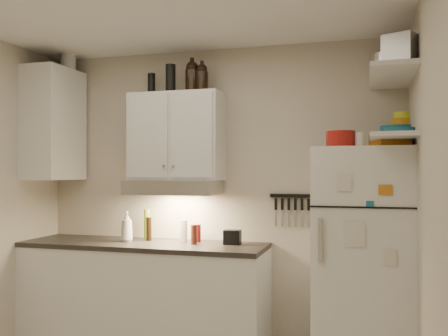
# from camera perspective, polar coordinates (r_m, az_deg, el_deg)

# --- Properties ---
(back_wall) EXTENTS (3.20, 0.02, 2.60)m
(back_wall) POSITION_cam_1_polar(r_m,az_deg,el_deg) (4.40, -0.93, -3.32)
(back_wall) COLOR beige
(back_wall) RESTS_ON ground
(right_wall) EXTENTS (0.02, 3.00, 2.60)m
(right_wall) POSITION_cam_1_polar(r_m,az_deg,el_deg) (2.72, 22.98, -5.08)
(right_wall) COLOR beige
(right_wall) RESTS_ON ground
(base_cabinet) EXTENTS (2.10, 0.60, 0.88)m
(base_cabinet) POSITION_cam_1_polar(r_m,az_deg,el_deg) (4.44, -9.19, -14.54)
(base_cabinet) COLOR white
(base_cabinet) RESTS_ON floor
(countertop) EXTENTS (2.10, 0.62, 0.04)m
(countertop) POSITION_cam_1_polar(r_m,az_deg,el_deg) (4.35, -9.18, -8.65)
(countertop) COLOR #2A2724
(countertop) RESTS_ON base_cabinet
(upper_cabinet) EXTENTS (0.80, 0.33, 0.75)m
(upper_cabinet) POSITION_cam_1_polar(r_m,az_deg,el_deg) (4.34, -5.41, 3.58)
(upper_cabinet) COLOR white
(upper_cabinet) RESTS_ON back_wall
(side_cabinet) EXTENTS (0.33, 0.55, 1.00)m
(side_cabinet) POSITION_cam_1_polar(r_m,az_deg,el_deg) (4.77, -18.86, 4.74)
(side_cabinet) COLOR white
(side_cabinet) RESTS_ON left_wall
(range_hood) EXTENTS (0.76, 0.46, 0.12)m
(range_hood) POSITION_cam_1_polar(r_m,az_deg,el_deg) (4.27, -5.73, -2.20)
(range_hood) COLOR silver
(range_hood) RESTS_ON back_wall
(fridge) EXTENTS (0.70, 0.68, 1.70)m
(fridge) POSITION_cam_1_polar(r_m,az_deg,el_deg) (3.91, 15.58, -10.31)
(fridge) COLOR white
(fridge) RESTS_ON floor
(shelf_hi) EXTENTS (0.30, 0.95, 0.03)m
(shelf_hi) POSITION_cam_1_polar(r_m,az_deg,el_deg) (3.78, 18.60, 9.93)
(shelf_hi) COLOR white
(shelf_hi) RESTS_ON right_wall
(shelf_lo) EXTENTS (0.30, 0.95, 0.03)m
(shelf_lo) POSITION_cam_1_polar(r_m,az_deg,el_deg) (3.73, 18.61, 3.26)
(shelf_lo) COLOR white
(shelf_lo) RESTS_ON right_wall
(knife_strip) EXTENTS (0.42, 0.02, 0.03)m
(knife_strip) POSITION_cam_1_polar(r_m,az_deg,el_deg) (4.22, 8.11, -3.17)
(knife_strip) COLOR black
(knife_strip) RESTS_ON back_wall
(dutch_oven) EXTENTS (0.28, 0.28, 0.12)m
(dutch_oven) POSITION_cam_1_polar(r_m,az_deg,el_deg) (3.82, 13.18, 3.19)
(dutch_oven) COLOR #A61913
(dutch_oven) RESTS_ON fridge
(book_stack) EXTENTS (0.29, 0.32, 0.09)m
(book_stack) POSITION_cam_1_polar(r_m,az_deg,el_deg) (3.73, 18.41, 3.03)
(book_stack) COLOR orange
(book_stack) RESTS_ON fridge
(spice_jar) EXTENTS (0.07, 0.07, 0.11)m
(spice_jar) POSITION_cam_1_polar(r_m,az_deg,el_deg) (3.77, 15.34, 3.12)
(spice_jar) COLOR silver
(spice_jar) RESTS_ON fridge
(stock_pot) EXTENTS (0.37, 0.37, 0.21)m
(stock_pot) POSITION_cam_1_polar(r_m,az_deg,el_deg) (4.12, 18.40, 10.75)
(stock_pot) COLOR silver
(stock_pot) RESTS_ON shelf_hi
(tin_a) EXTENTS (0.27, 0.25, 0.23)m
(tin_a) POSITION_cam_1_polar(r_m,az_deg,el_deg) (3.75, 19.74, 12.03)
(tin_a) COLOR #AAAAAD
(tin_a) RESTS_ON shelf_hi
(tin_b) EXTENTS (0.26, 0.26, 0.19)m
(tin_b) POSITION_cam_1_polar(r_m,az_deg,el_deg) (3.52, 19.58, 12.55)
(tin_b) COLOR #AAAAAD
(tin_b) RESTS_ON shelf_hi
(bowl_teal) EXTENTS (0.26, 0.26, 0.10)m
(bowl_teal) POSITION_cam_1_polar(r_m,az_deg,el_deg) (4.11, 19.20, 3.85)
(bowl_teal) COLOR #19688D
(bowl_teal) RESTS_ON shelf_lo
(bowl_orange) EXTENTS (0.21, 0.21, 0.06)m
(bowl_orange) POSITION_cam_1_polar(r_m,az_deg,el_deg) (4.21, 19.93, 4.88)
(bowl_orange) COLOR orange
(bowl_orange) RESTS_ON bowl_teal
(bowl_yellow) EXTENTS (0.16, 0.16, 0.05)m
(bowl_yellow) POSITION_cam_1_polar(r_m,az_deg,el_deg) (4.22, 19.92, 5.65)
(bowl_yellow) COLOR #E3F22A
(bowl_yellow) RESTS_ON bowl_orange
(plates) EXTENTS (0.24, 0.24, 0.06)m
(plates) POSITION_cam_1_polar(r_m,az_deg,el_deg) (3.74, 19.57, 3.90)
(plates) COLOR #19688D
(plates) RESTS_ON shelf_lo
(growler_a) EXTENTS (0.12, 0.12, 0.28)m
(growler_a) POSITION_cam_1_polar(r_m,az_deg,el_deg) (4.34, -3.67, 10.39)
(growler_a) COLOR black
(growler_a) RESTS_ON upper_cabinet
(growler_b) EXTENTS (0.14, 0.14, 0.25)m
(growler_b) POSITION_cam_1_polar(r_m,az_deg,el_deg) (4.32, -2.54, 10.27)
(growler_b) COLOR black
(growler_b) RESTS_ON upper_cabinet
(thermos_a) EXTENTS (0.10, 0.10, 0.25)m
(thermos_a) POSITION_cam_1_polar(r_m,az_deg,el_deg) (4.40, -6.13, 10.09)
(thermos_a) COLOR black
(thermos_a) RESTS_ON upper_cabinet
(thermos_b) EXTENTS (0.08, 0.08, 0.20)m
(thermos_b) POSITION_cam_1_polar(r_m,az_deg,el_deg) (4.53, -8.29, 9.44)
(thermos_b) COLOR black
(thermos_b) RESTS_ON upper_cabinet
(side_jar) EXTENTS (0.15, 0.15, 0.18)m
(side_jar) POSITION_cam_1_polar(r_m,az_deg,el_deg) (4.90, -17.36, 11.58)
(side_jar) COLOR silver
(side_jar) RESTS_ON side_cabinet
(soap_bottle) EXTENTS (0.14, 0.15, 0.29)m
(soap_bottle) POSITION_cam_1_polar(r_m,az_deg,el_deg) (4.40, -11.05, -6.38)
(soap_bottle) COLOR white
(soap_bottle) RESTS_ON countertop
(pepper_mill) EXTENTS (0.05, 0.05, 0.16)m
(pepper_mill) POSITION_cam_1_polar(r_m,az_deg,el_deg) (4.18, -3.47, -7.59)
(pepper_mill) COLOR #5C251B
(pepper_mill) RESTS_ON countertop
(oil_bottle) EXTENTS (0.05, 0.05, 0.27)m
(oil_bottle) POSITION_cam_1_polar(r_m,az_deg,el_deg) (4.46, -8.81, -6.42)
(oil_bottle) COLOR olive
(oil_bottle) RESTS_ON countertop
(vinegar_bottle) EXTENTS (0.05, 0.05, 0.21)m
(vinegar_bottle) POSITION_cam_1_polar(r_m,az_deg,el_deg) (4.43, -8.55, -6.89)
(vinegar_bottle) COLOR black
(vinegar_bottle) RESTS_ON countertop
(clear_bottle) EXTENTS (0.07, 0.07, 0.19)m
(clear_bottle) POSITION_cam_1_polar(r_m,az_deg,el_deg) (4.30, -4.63, -7.19)
(clear_bottle) COLOR silver
(clear_bottle) RESTS_ON countertop
(red_jar) EXTENTS (0.09, 0.09, 0.15)m
(red_jar) POSITION_cam_1_polar(r_m,az_deg,el_deg) (4.32, -3.16, -7.43)
(red_jar) COLOR #A61913
(red_jar) RESTS_ON countertop
(caddy) EXTENTS (0.14, 0.11, 0.12)m
(caddy) POSITION_cam_1_polar(r_m,az_deg,el_deg) (4.17, 0.97, -7.92)
(caddy) COLOR black
(caddy) RESTS_ON countertop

